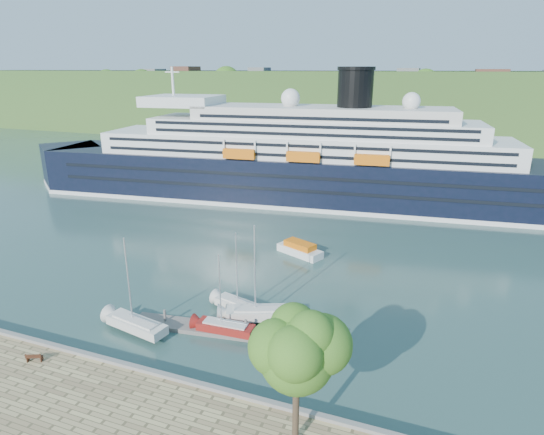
{
  "coord_description": "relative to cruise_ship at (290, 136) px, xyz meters",
  "views": [
    {
      "loc": [
        23.55,
        -26.24,
        24.95
      ],
      "look_at": [
        2.35,
        30.0,
        5.16
      ],
      "focal_mm": 30.0,
      "sensor_mm": 36.0,
      "label": 1
    }
  ],
  "objects": [
    {
      "name": "sailboat_extra",
      "position": [
        9.44,
        -44.23,
        -8.34
      ],
      "size": [
        6.95,
        3.57,
        8.65
      ],
      "primitive_type": null,
      "rotation": [
        0.0,
        0.0,
        -0.27
      ],
      "color": "silver",
      "rests_on": "ground"
    },
    {
      "name": "promenade_tree",
      "position": [
        20.49,
        -59.7,
        -6.26
      ],
      "size": [
        6.53,
        6.53,
        10.81
      ],
      "primitive_type": null,
      "color": "#2F651A",
      "rests_on": "promenade"
    },
    {
      "name": "quay_coping",
      "position": [
        4.12,
        -57.18,
        -11.52
      ],
      "size": [
        220.0,
        0.5,
        0.3
      ],
      "primitive_type": "cube",
      "color": "slate",
      "rests_on": "promenade"
    },
    {
      "name": "far_hillside",
      "position": [
        4.12,
        88.02,
        -0.67
      ],
      "size": [
        400.0,
        50.0,
        24.0
      ],
      "primitive_type": "cube",
      "color": "#2A5421",
      "rests_on": "ground"
    },
    {
      "name": "ground",
      "position": [
        4.12,
        -56.98,
        -12.67
      ],
      "size": [
        400.0,
        400.0,
        0.0
      ],
      "primitive_type": "plane",
      "color": "#284840",
      "rests_on": "ground"
    },
    {
      "name": "park_bench",
      "position": [
        -3.13,
        -59.33,
        -11.22
      ],
      "size": [
        1.51,
        1.08,
        0.89
      ],
      "primitive_type": null,
      "rotation": [
        0.0,
        0.0,
        0.41
      ],
      "color": "#4D2816",
      "rests_on": "promenade"
    },
    {
      "name": "floating_pontoon",
      "position": [
        9.49,
        -48.15,
        -12.45
      ],
      "size": [
        19.39,
        4.93,
        0.43
      ],
      "primitive_type": null,
      "rotation": [
        0.0,
        0.0,
        0.14
      ],
      "color": "slate",
      "rests_on": "ground"
    },
    {
      "name": "cruise_ship",
      "position": [
        0.0,
        0.0,
        0.0
      ],
      "size": [
        113.97,
        29.46,
        25.34
      ],
      "primitive_type": null,
      "rotation": [
        0.0,
        0.0,
        0.12
      ],
      "color": "black",
      "rests_on": "ground"
    },
    {
      "name": "sailboat_red",
      "position": [
        9.72,
        -48.5,
        -8.61
      ],
      "size": [
        6.37,
        2.06,
        8.12
      ],
      "primitive_type": null,
      "rotation": [
        0.0,
        0.0,
        0.05
      ],
      "color": "maroon",
      "rests_on": "ground"
    },
    {
      "name": "sailboat_white_far",
      "position": [
        12.05,
        -45.07,
        -7.62
      ],
      "size": [
        8.06,
        4.96,
        10.1
      ],
      "primitive_type": null,
      "rotation": [
        0.0,
        0.0,
        0.39
      ],
      "color": "silver",
      "rests_on": "ground"
    },
    {
      "name": "sailboat_white_near",
      "position": [
        1.42,
        -51.34,
        -7.9
      ],
      "size": [
        7.63,
        3.36,
        9.53
      ],
      "primitive_type": null,
      "rotation": [
        0.0,
        0.0,
        -0.18
      ],
      "color": "silver",
      "rests_on": "ground"
    },
    {
      "name": "tender_launch",
      "position": [
        10.49,
        -26.58,
        -11.73
      ],
      "size": [
        7.18,
        4.85,
        1.88
      ],
      "primitive_type": null,
      "rotation": [
        0.0,
        0.0,
        -0.41
      ],
      "color": "orange",
      "rests_on": "ground"
    }
  ]
}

